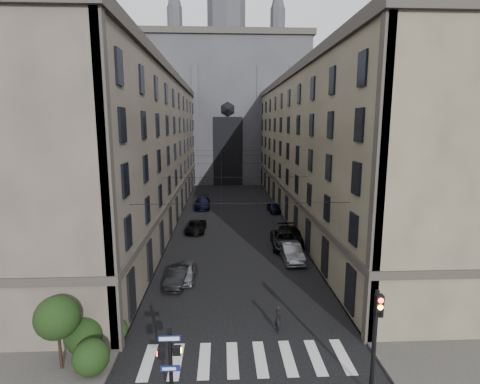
{
  "coord_description": "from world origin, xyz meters",
  "views": [
    {
      "loc": [
        -1.22,
        -13.14,
        12.4
      ],
      "look_at": [
        -0.06,
        10.92,
        8.07
      ],
      "focal_mm": 28.0,
      "sensor_mm": 36.0,
      "label": 1
    }
  ],
  "objects": [
    {
      "name": "sidewalk_left",
      "position": [
        -10.5,
        36.0,
        0.07
      ],
      "size": [
        7.0,
        80.0,
        0.15
      ],
      "primitive_type": "cube",
      "color": "#383533",
      "rests_on": "ground"
    },
    {
      "name": "sidewalk_right",
      "position": [
        10.5,
        36.0,
        0.07
      ],
      "size": [
        7.0,
        80.0,
        0.15
      ],
      "primitive_type": "cube",
      "color": "#383533",
      "rests_on": "ground"
    },
    {
      "name": "zebra_crossing",
      "position": [
        0.0,
        5.0,
        0.01
      ],
      "size": [
        11.0,
        3.2,
        0.01
      ],
      "primitive_type": "cube",
      "color": "beige",
      "rests_on": "ground"
    },
    {
      "name": "building_left",
      "position": [
        -13.44,
        36.0,
        9.34
      ],
      "size": [
        13.6,
        60.6,
        18.85
      ],
      "color": "#463F35",
      "rests_on": "ground"
    },
    {
      "name": "building_right",
      "position": [
        13.44,
        36.0,
        9.34
      ],
      "size": [
        13.6,
        60.6,
        18.85
      ],
      "color": "brown",
      "rests_on": "ground"
    },
    {
      "name": "gothic_tower",
      "position": [
        0.0,
        74.96,
        17.8
      ],
      "size": [
        35.0,
        23.0,
        58.0
      ],
      "color": "#2D2D33",
      "rests_on": "ground"
    },
    {
      "name": "pedestrian_signal_left",
      "position": [
        -3.51,
        1.5,
        2.32
      ],
      "size": [
        1.02,
        0.38,
        4.0
      ],
      "color": "black",
      "rests_on": "ground"
    },
    {
      "name": "traffic_light_right",
      "position": [
        5.6,
        1.92,
        3.29
      ],
      "size": [
        0.34,
        0.5,
        5.2
      ],
      "color": "black",
      "rests_on": "ground"
    },
    {
      "name": "shrub_cluster",
      "position": [
        -8.72,
        5.01,
        1.8
      ],
      "size": [
        3.9,
        4.4,
        3.9
      ],
      "color": "black",
      "rests_on": "sidewalk_left"
    },
    {
      "name": "tram_wires",
      "position": [
        0.0,
        35.63,
        7.25
      ],
      "size": [
        14.0,
        60.0,
        0.43
      ],
      "color": "black",
      "rests_on": "ground"
    },
    {
      "name": "car_left_near",
      "position": [
        -4.2,
        15.69,
        0.67
      ],
      "size": [
        1.71,
        3.97,
        1.34
      ],
      "primitive_type": "imported",
      "rotation": [
        0.0,
        0.0,
        -0.04
      ],
      "color": "slate",
      "rests_on": "ground"
    },
    {
      "name": "car_left_midnear",
      "position": [
        -4.76,
        14.78,
        0.67
      ],
      "size": [
        1.93,
        4.24,
        1.35
      ],
      "primitive_type": "imported",
      "rotation": [
        0.0,
        0.0,
        -0.12
      ],
      "color": "black",
      "rests_on": "ground"
    },
    {
      "name": "car_left_midfar",
      "position": [
        -4.36,
        29.45,
        0.65
      ],
      "size": [
        2.39,
        4.78,
        1.3
      ],
      "primitive_type": "imported",
      "rotation": [
        0.0,
        0.0,
        -0.05
      ],
      "color": "black",
      "rests_on": "ground"
    },
    {
      "name": "car_left_far",
      "position": [
        -4.2,
        42.2,
        0.81
      ],
      "size": [
        2.36,
        5.64,
        1.63
      ],
      "primitive_type": "imported",
      "rotation": [
        0.0,
        0.0,
        0.02
      ],
      "color": "black",
      "rests_on": "ground"
    },
    {
      "name": "car_right_near",
      "position": [
        5.12,
        19.66,
        0.8
      ],
      "size": [
        1.81,
        4.91,
        1.61
      ],
      "primitive_type": "imported",
      "rotation": [
        0.0,
        0.0,
        0.02
      ],
      "color": "slate",
      "rests_on": "ground"
    },
    {
      "name": "car_right_midnear",
      "position": [
        5.14,
        23.43,
        0.8
      ],
      "size": [
        2.99,
        5.91,
        1.6
      ],
      "primitive_type": "imported",
      "rotation": [
        0.0,
        0.0,
        -0.06
      ],
      "color": "black",
      "rests_on": "ground"
    },
    {
      "name": "car_right_midfar",
      "position": [
        6.2,
        25.06,
        0.77
      ],
      "size": [
        2.79,
        5.56,
        1.55
      ],
      "primitive_type": "imported",
      "rotation": [
        0.0,
        0.0,
        0.12
      ],
      "color": "black",
      "rests_on": "ground"
    },
    {
      "name": "car_right_far",
      "position": [
        6.2,
        39.18,
        0.67
      ],
      "size": [
        1.92,
        4.04,
        1.33
      ],
      "primitive_type": "imported",
      "rotation": [
        0.0,
        0.0,
        0.09
      ],
      "color": "black",
      "rests_on": "ground"
    },
    {
      "name": "pedestrian",
      "position": [
        2.1,
        7.64,
        0.85
      ],
      "size": [
        0.56,
        0.71,
        1.7
      ],
      "primitive_type": "imported",
      "rotation": [
        0.0,
        0.0,
        1.85
      ],
      "color": "black",
      "rests_on": "ground"
    }
  ]
}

